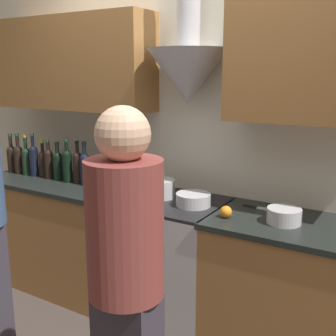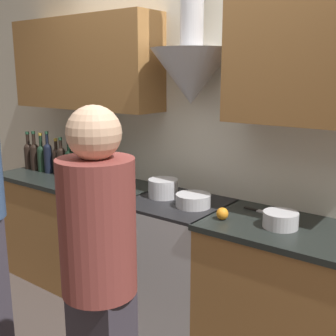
{
  "view_description": "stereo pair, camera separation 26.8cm",
  "coord_description": "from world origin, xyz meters",
  "px_view_note": "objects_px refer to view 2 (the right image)",
  "views": [
    {
      "loc": [
        1.36,
        -2.03,
        1.74
      ],
      "look_at": [
        0.0,
        0.2,
        1.14
      ],
      "focal_mm": 45.0,
      "sensor_mm": 36.0,
      "label": 1
    },
    {
      "loc": [
        1.58,
        -1.88,
        1.74
      ],
      "look_at": [
        0.0,
        0.2,
        1.14
      ],
      "focal_mm": 45.0,
      "sensor_mm": 36.0,
      "label": 2
    }
  ],
  "objects_px": {
    "wine_bottle_0": "(29,154)",
    "saucepan": "(281,220)",
    "wine_bottle_8": "(87,164)",
    "stove_range": "(177,262)",
    "orange_fruit": "(222,214)",
    "person_foreground_right": "(100,282)",
    "wine_bottle_3": "(48,156)",
    "wine_bottle_1": "(35,155)",
    "wine_bottle_5": "(61,160)",
    "wine_bottle_2": "(42,157)",
    "wine_bottle_4": "(57,159)",
    "wine_bottle_7": "(78,162)",
    "wine_bottle_6": "(70,162)",
    "mixing_bowl": "(193,200)",
    "stock_pot": "(163,188)",
    "wine_bottle_9": "(94,165)"
  },
  "relations": [
    {
      "from": "wine_bottle_1",
      "to": "wine_bottle_2",
      "type": "xyz_separation_m",
      "value": [
        0.1,
        0.0,
        -0.0
      ]
    },
    {
      "from": "person_foreground_right",
      "to": "wine_bottle_9",
      "type": "bearing_deg",
      "value": 137.59
    },
    {
      "from": "stove_range",
      "to": "wine_bottle_7",
      "type": "distance_m",
      "value": 1.15
    },
    {
      "from": "stove_range",
      "to": "stock_pot",
      "type": "xyz_separation_m",
      "value": [
        -0.14,
        0.03,
        0.5
      ]
    },
    {
      "from": "wine_bottle_8",
      "to": "orange_fruit",
      "type": "distance_m",
      "value": 1.32
    },
    {
      "from": "wine_bottle_4",
      "to": "saucepan",
      "type": "distance_m",
      "value": 2.03
    },
    {
      "from": "wine_bottle_1",
      "to": "wine_bottle_9",
      "type": "relative_size",
      "value": 1.02
    },
    {
      "from": "stove_range",
      "to": "wine_bottle_5",
      "type": "relative_size",
      "value": 2.75
    },
    {
      "from": "wine_bottle_6",
      "to": "mixing_bowl",
      "type": "height_order",
      "value": "wine_bottle_6"
    },
    {
      "from": "wine_bottle_1",
      "to": "wine_bottle_5",
      "type": "relative_size",
      "value": 1.07
    },
    {
      "from": "wine_bottle_2",
      "to": "wine_bottle_9",
      "type": "distance_m",
      "value": 0.65
    },
    {
      "from": "person_foreground_right",
      "to": "stove_range",
      "type": "bearing_deg",
      "value": 110.66
    },
    {
      "from": "wine_bottle_2",
      "to": "stove_range",
      "type": "bearing_deg",
      "value": -0.22
    },
    {
      "from": "wine_bottle_8",
      "to": "saucepan",
      "type": "relative_size",
      "value": 1.71
    },
    {
      "from": "wine_bottle_3",
      "to": "mixing_bowl",
      "type": "relative_size",
      "value": 1.59
    },
    {
      "from": "person_foreground_right",
      "to": "wine_bottle_3",
      "type": "bearing_deg",
      "value": 147.99
    },
    {
      "from": "wine_bottle_0",
      "to": "person_foreground_right",
      "type": "xyz_separation_m",
      "value": [
        2.07,
        -1.12,
        -0.11
      ]
    },
    {
      "from": "wine_bottle_4",
      "to": "stock_pot",
      "type": "bearing_deg",
      "value": 0.07
    },
    {
      "from": "wine_bottle_4",
      "to": "wine_bottle_7",
      "type": "height_order",
      "value": "wine_bottle_7"
    },
    {
      "from": "wine_bottle_1",
      "to": "wine_bottle_8",
      "type": "xyz_separation_m",
      "value": [
        0.66,
        0.02,
        0.0
      ]
    },
    {
      "from": "wine_bottle_0",
      "to": "wine_bottle_1",
      "type": "height_order",
      "value": "wine_bottle_1"
    },
    {
      "from": "wine_bottle_3",
      "to": "wine_bottle_7",
      "type": "distance_m",
      "value": 0.38
    },
    {
      "from": "wine_bottle_9",
      "to": "orange_fruit",
      "type": "xyz_separation_m",
      "value": [
        1.23,
        -0.13,
        -0.1
      ]
    },
    {
      "from": "stove_range",
      "to": "wine_bottle_0",
      "type": "relative_size",
      "value": 2.66
    },
    {
      "from": "wine_bottle_4",
      "to": "mixing_bowl",
      "type": "relative_size",
      "value": 1.35
    },
    {
      "from": "stove_range",
      "to": "wine_bottle_4",
      "type": "relative_size",
      "value": 2.92
    },
    {
      "from": "wine_bottle_2",
      "to": "wine_bottle_7",
      "type": "height_order",
      "value": "wine_bottle_7"
    },
    {
      "from": "stock_pot",
      "to": "orange_fruit",
      "type": "bearing_deg",
      "value": -15.27
    },
    {
      "from": "wine_bottle_8",
      "to": "saucepan",
      "type": "distance_m",
      "value": 1.64
    },
    {
      "from": "wine_bottle_9",
      "to": "person_foreground_right",
      "type": "distance_m",
      "value": 1.67
    },
    {
      "from": "orange_fruit",
      "to": "wine_bottle_1",
      "type": "bearing_deg",
      "value": 176.34
    },
    {
      "from": "wine_bottle_1",
      "to": "wine_bottle_5",
      "type": "distance_m",
      "value": 0.36
    },
    {
      "from": "wine_bottle_0",
      "to": "wine_bottle_3",
      "type": "relative_size",
      "value": 0.93
    },
    {
      "from": "wine_bottle_0",
      "to": "wine_bottle_3",
      "type": "xyz_separation_m",
      "value": [
        0.28,
        0.0,
        0.01
      ]
    },
    {
      "from": "wine_bottle_6",
      "to": "person_foreground_right",
      "type": "relative_size",
      "value": 0.19
    },
    {
      "from": "wine_bottle_0",
      "to": "wine_bottle_8",
      "type": "relative_size",
      "value": 1.0
    },
    {
      "from": "stove_range",
      "to": "wine_bottle_5",
      "type": "height_order",
      "value": "wine_bottle_5"
    },
    {
      "from": "wine_bottle_0",
      "to": "wine_bottle_5",
      "type": "distance_m",
      "value": 0.45
    },
    {
      "from": "wine_bottle_3",
      "to": "wine_bottle_4",
      "type": "distance_m",
      "value": 0.09
    },
    {
      "from": "wine_bottle_2",
      "to": "stock_pot",
      "type": "relative_size",
      "value": 1.64
    },
    {
      "from": "wine_bottle_6",
      "to": "wine_bottle_8",
      "type": "xyz_separation_m",
      "value": [
        0.21,
        0.01,
        0.01
      ]
    },
    {
      "from": "wine_bottle_8",
      "to": "saucepan",
      "type": "height_order",
      "value": "wine_bottle_8"
    },
    {
      "from": "wine_bottle_5",
      "to": "wine_bottle_0",
      "type": "bearing_deg",
      "value": -179.4
    },
    {
      "from": "wine_bottle_5",
      "to": "wine_bottle_4",
      "type": "bearing_deg",
      "value": 167.79
    },
    {
      "from": "wine_bottle_0",
      "to": "saucepan",
      "type": "relative_size",
      "value": 1.7
    },
    {
      "from": "wine_bottle_0",
      "to": "saucepan",
      "type": "xyz_separation_m",
      "value": [
        2.39,
        -0.04,
        -0.09
      ]
    },
    {
      "from": "wine_bottle_0",
      "to": "wine_bottle_3",
      "type": "height_order",
      "value": "wine_bottle_3"
    },
    {
      "from": "wine_bottle_6",
      "to": "saucepan",
      "type": "relative_size",
      "value": 1.57
    },
    {
      "from": "wine_bottle_0",
      "to": "wine_bottle_4",
      "type": "bearing_deg",
      "value": 3.67
    },
    {
      "from": "stove_range",
      "to": "orange_fruit",
      "type": "relative_size",
      "value": 12.31
    }
  ]
}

